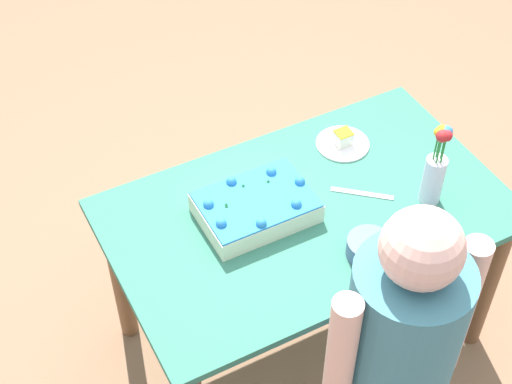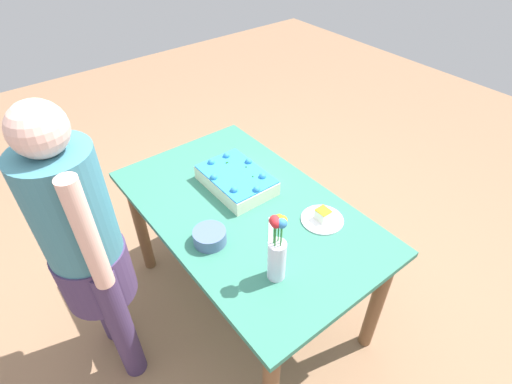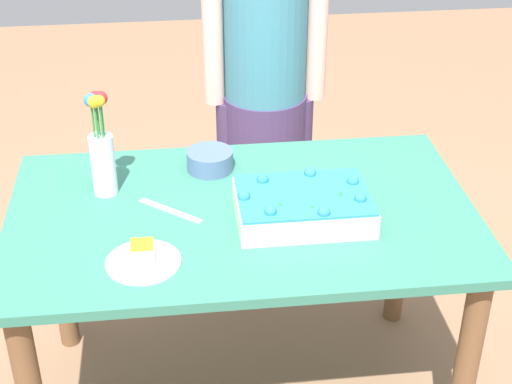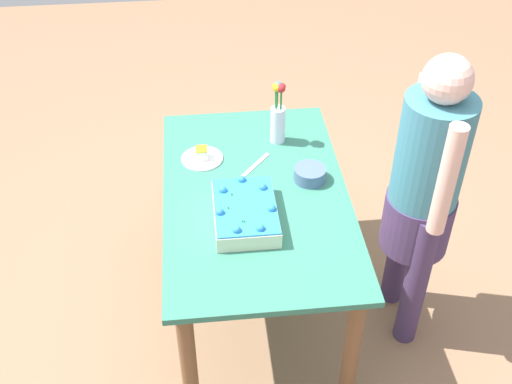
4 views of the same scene
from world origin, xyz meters
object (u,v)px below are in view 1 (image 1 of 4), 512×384
object	(u,v)px
fruit_bowl	(369,247)
serving_plate_with_slice	(343,142)
person_standing	(392,374)
cake_knife	(362,193)
flower_vase	(435,170)
sheet_cake	(256,207)

from	to	relation	value
fruit_bowl	serving_plate_with_slice	bearing A→B (deg)	66.79
person_standing	fruit_bowl	bearing A→B (deg)	-27.17
serving_plate_with_slice	cake_knife	world-z (taller)	serving_plate_with_slice
cake_knife	fruit_bowl	bearing A→B (deg)	100.67
cake_knife	flower_vase	size ratio (longest dim) A/B	0.67
cake_knife	fruit_bowl	world-z (taller)	fruit_bowl
fruit_bowl	sheet_cake	bearing A→B (deg)	127.37
sheet_cake	person_standing	xyz separation A→B (m)	(0.01, -0.78, 0.06)
sheet_cake	flower_vase	bearing A→B (deg)	-20.59
sheet_cake	serving_plate_with_slice	world-z (taller)	sheet_cake
serving_plate_with_slice	cake_knife	size ratio (longest dim) A/B	0.90
sheet_cake	cake_knife	bearing A→B (deg)	-12.36
person_standing	flower_vase	bearing A→B (deg)	-44.73
cake_knife	serving_plate_with_slice	bearing A→B (deg)	-67.14
serving_plate_with_slice	person_standing	xyz separation A→B (m)	(-0.45, -0.95, 0.09)
cake_knife	person_standing	xyz separation A→B (m)	(-0.37, -0.70, 0.10)
cake_knife	person_standing	size ratio (longest dim) A/B	0.15
sheet_cake	serving_plate_with_slice	size ratio (longest dim) A/B	1.91
flower_vase	person_standing	size ratio (longest dim) A/B	0.22
sheet_cake	cake_knife	size ratio (longest dim) A/B	1.73
sheet_cake	serving_plate_with_slice	bearing A→B (deg)	20.18
cake_knife	flower_vase	xyz separation A→B (m)	(0.19, -0.13, 0.14)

